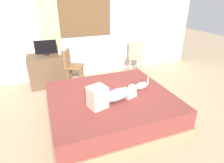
{
  "coord_description": "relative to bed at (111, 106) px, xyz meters",
  "views": [
    {
      "loc": [
        -1.07,
        -2.52,
        2.03
      ],
      "look_at": [
        0.01,
        0.34,
        0.61
      ],
      "focal_mm": 30.23,
      "sensor_mm": 36.0,
      "label": 1
    }
  ],
  "objects": [
    {
      "name": "back_wall_with_window",
      "position": [
        0.09,
        2.21,
        1.23
      ],
      "size": [
        6.4,
        0.14,
        2.9
      ],
      "color": "silver",
      "rests_on": "ground"
    },
    {
      "name": "ground_plane",
      "position": [
        0.09,
        -0.14,
        -0.22
      ],
      "size": [
        16.0,
        16.0,
        0.0
      ],
      "primitive_type": "plane",
      "color": "tan"
    },
    {
      "name": "cat",
      "position": [
        0.58,
        0.01,
        0.3
      ],
      "size": [
        0.36,
        0.15,
        0.21
      ],
      "color": "silver",
      "rests_on": "bed"
    },
    {
      "name": "chair_by_desk",
      "position": [
        -0.38,
        1.63,
        0.28
      ],
      "size": [
        0.51,
        0.51,
        0.86
      ],
      "color": "brown",
      "rests_on": "ground"
    },
    {
      "name": "curtain_left",
      "position": [
        -0.75,
        2.09,
        1.05
      ],
      "size": [
        0.44,
        0.06,
        2.55
      ],
      "primitive_type": "cube",
      "color": "#ADCC75",
      "rests_on": "ground"
    },
    {
      "name": "bed",
      "position": [
        0.0,
        0.0,
        0.0
      ],
      "size": [
        2.12,
        1.9,
        0.46
      ],
      "color": "#997A56",
      "rests_on": "ground"
    },
    {
      "name": "cup",
      "position": [
        -0.61,
        1.77,
        0.57
      ],
      "size": [
        0.07,
        0.07,
        0.1
      ],
      "primitive_type": "cylinder",
      "color": "white",
      "rests_on": "desk"
    },
    {
      "name": "desk",
      "position": [
        -0.9,
        1.81,
        0.15
      ],
      "size": [
        0.9,
        0.56,
        0.74
      ],
      "color": "brown",
      "rests_on": "ground"
    },
    {
      "name": "chair_spare",
      "position": [
        1.41,
        1.8,
        0.28
      ],
      "size": [
        0.5,
        0.5,
        0.86
      ],
      "color": "tan",
      "rests_on": "ground"
    },
    {
      "name": "person_lying",
      "position": [
        -0.05,
        -0.2,
        0.34
      ],
      "size": [
        0.93,
        0.49,
        0.34
      ],
      "color": "#8C939E",
      "rests_on": "bed"
    },
    {
      "name": "tv_monitor",
      "position": [
        -0.9,
        1.81,
        0.7
      ],
      "size": [
        0.48,
        0.1,
        0.35
      ],
      "color": "black",
      "rests_on": "desk"
    }
  ]
}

